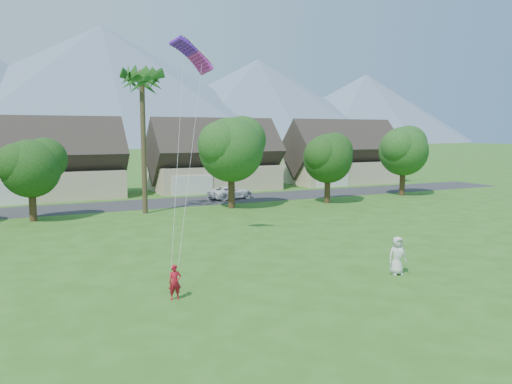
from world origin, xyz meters
TOP-DOWN VIEW (x-y plane):
  - ground at (0.00, 0.00)m, footprint 500.00×500.00m
  - street at (0.00, 34.00)m, footprint 90.00×7.00m
  - kite_flyer at (-6.05, 5.31)m, footprint 0.56×0.38m
  - watcher at (5.07, 4.18)m, footprint 1.05×0.79m
  - parked_car at (8.41, 34.00)m, footprint 5.45×3.57m
  - mountain_ridge at (10.40, 260.00)m, footprint 540.00×240.00m
  - houses_row at (0.49, 42.99)m, footprint 72.75×8.19m
  - tree_row at (-1.14, 27.92)m, footprint 62.27×6.67m
  - fan_palm at (-2.00, 28.50)m, footprint 3.00×3.00m
  - parafoil_kite at (-1.93, 14.88)m, footprint 3.00×1.28m

SIDE VIEW (x-z plane):
  - ground at x=0.00m, z-range 0.00..0.00m
  - street at x=0.00m, z-range 0.00..0.01m
  - parked_car at x=8.41m, z-range 0.00..1.39m
  - kite_flyer at x=-6.05m, z-range 0.00..1.51m
  - watcher at x=5.07m, z-range 0.00..1.93m
  - houses_row at x=0.49m, z-range -0.99..7.87m
  - tree_row at x=-1.14m, z-range 0.66..9.11m
  - fan_palm at x=-2.00m, z-range 4.90..18.70m
  - parafoil_kite at x=-1.93m, z-range 11.60..12.10m
  - mountain_ridge at x=10.40m, z-range -5.93..64.07m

